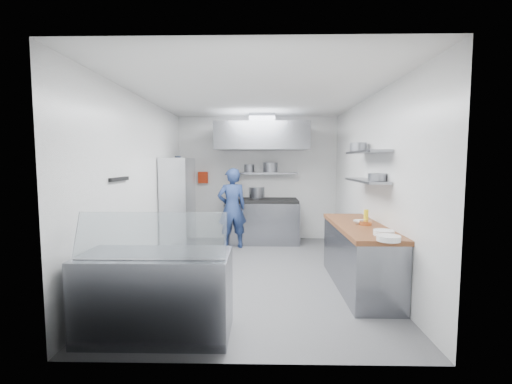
{
  "coord_description": "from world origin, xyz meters",
  "views": [
    {
      "loc": [
        0.12,
        -5.36,
        1.78
      ],
      "look_at": [
        0.0,
        0.6,
        1.25
      ],
      "focal_mm": 24.0,
      "sensor_mm": 36.0,
      "label": 1
    }
  ],
  "objects_px": {
    "gas_range": "(262,222)",
    "chef": "(232,208)",
    "wire_rack": "(178,206)",
    "display_case": "(156,295)"
  },
  "relations": [
    {
      "from": "gas_range",
      "to": "chef",
      "type": "xyz_separation_m",
      "value": [
        -0.61,
        -0.5,
        0.38
      ]
    },
    {
      "from": "wire_rack",
      "to": "display_case",
      "type": "relative_size",
      "value": 1.23
    },
    {
      "from": "gas_range",
      "to": "wire_rack",
      "type": "distance_m",
      "value": 1.91
    },
    {
      "from": "gas_range",
      "to": "wire_rack",
      "type": "xyz_separation_m",
      "value": [
        -1.63,
        -0.88,
        0.48
      ]
    },
    {
      "from": "chef",
      "to": "display_case",
      "type": "distance_m",
      "value": 3.65
    },
    {
      "from": "chef",
      "to": "display_case",
      "type": "bearing_deg",
      "value": 65.94
    },
    {
      "from": "chef",
      "to": "wire_rack",
      "type": "bearing_deg",
      "value": 3.77
    },
    {
      "from": "gas_range",
      "to": "wire_rack",
      "type": "bearing_deg",
      "value": -151.64
    },
    {
      "from": "chef",
      "to": "display_case",
      "type": "height_order",
      "value": "chef"
    },
    {
      "from": "gas_range",
      "to": "display_case",
      "type": "xyz_separation_m",
      "value": [
        -1.07,
        -4.1,
        -0.03
      ]
    }
  ]
}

